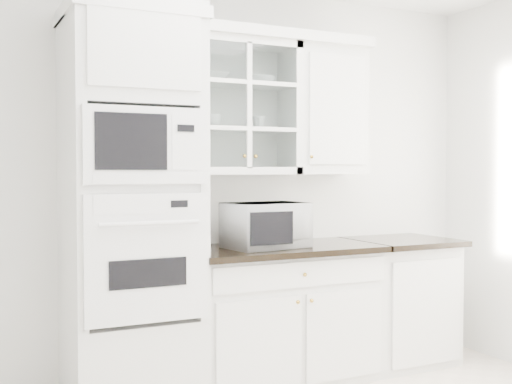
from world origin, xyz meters
TOP-DOWN VIEW (x-y plane):
  - room_shell at (0.00, 0.43)m, footprint 4.00×3.50m
  - oven_column at (-0.75, 1.42)m, footprint 0.76×0.68m
  - base_cabinet_run at (0.28, 1.45)m, footprint 1.32×0.67m
  - extra_base_cabinet at (1.28, 1.45)m, footprint 0.72×0.67m
  - upper_cabinet_glass at (0.03, 1.58)m, footprint 0.80×0.33m
  - upper_cabinet_solid at (0.71, 1.58)m, footprint 0.55×0.33m
  - crown_molding at (-0.07, 1.56)m, footprint 2.14×0.38m
  - countertop_microwave at (0.14, 1.41)m, footprint 0.56×0.48m
  - bowl_a at (-0.16, 1.57)m, footprint 0.26×0.26m
  - bowl_b at (0.21, 1.60)m, footprint 0.19×0.19m
  - cup_a at (-0.16, 1.57)m, footprint 0.12×0.12m
  - cup_b at (0.18, 1.59)m, footprint 0.12×0.12m

SIDE VIEW (x-z plane):
  - base_cabinet_run at x=0.28m, z-range 0.00..0.92m
  - extra_base_cabinet at x=1.28m, z-range 0.00..0.92m
  - countertop_microwave at x=0.14m, z-range 0.92..1.22m
  - oven_column at x=-0.75m, z-range 0.00..2.40m
  - cup_a at x=-0.16m, z-range 1.71..1.79m
  - cup_b at x=0.18m, z-range 1.71..1.80m
  - room_shell at x=0.00m, z-range 0.43..3.13m
  - upper_cabinet_glass at x=0.03m, z-range 1.40..2.30m
  - upper_cabinet_solid at x=0.71m, z-range 1.40..2.30m
  - bowl_a at x=-0.16m, z-range 2.01..2.07m
  - bowl_b at x=0.21m, z-range 2.01..2.07m
  - crown_molding at x=-0.07m, z-range 2.30..2.37m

